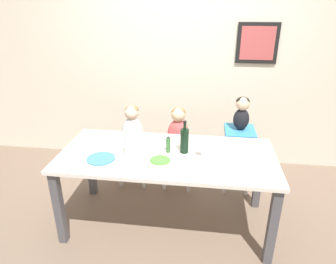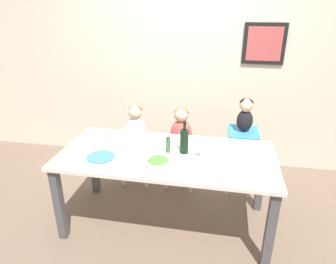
{
  "view_description": "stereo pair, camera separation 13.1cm",
  "coord_description": "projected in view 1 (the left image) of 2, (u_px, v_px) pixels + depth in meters",
  "views": [
    {
      "loc": [
        0.32,
        -2.32,
        1.97
      ],
      "look_at": [
        0.0,
        0.07,
        0.93
      ],
      "focal_mm": 32.0,
      "sensor_mm": 36.0,
      "label": 1
    },
    {
      "loc": [
        0.45,
        -2.3,
        1.97
      ],
      "look_at": [
        0.0,
        0.07,
        0.93
      ],
      "focal_mm": 32.0,
      "sensor_mm": 36.0,
      "label": 2
    }
  ],
  "objects": [
    {
      "name": "ground_plane",
      "position": [
        167.0,
        221.0,
        2.93
      ],
      "size": [
        14.0,
        14.0,
        0.0
      ],
      "primitive_type": "plane",
      "color": "#705B4C"
    },
    {
      "name": "wall_back",
      "position": [
        182.0,
        58.0,
        3.65
      ],
      "size": [
        10.0,
        0.09,
        2.7
      ],
      "color": "beige",
      "rests_on": "ground_plane"
    },
    {
      "name": "dining_table",
      "position": [
        167.0,
        163.0,
        2.67
      ],
      "size": [
        1.89,
        0.87,
        0.75
      ],
      "color": "silver",
      "rests_on": "ground_plane"
    },
    {
      "name": "chair_far_left",
      "position": [
        134.0,
        151.0,
        3.45
      ],
      "size": [
        0.37,
        0.43,
        0.48
      ],
      "color": "silver",
      "rests_on": "ground_plane"
    },
    {
      "name": "chair_far_center",
      "position": [
        178.0,
        154.0,
        3.39
      ],
      "size": [
        0.37,
        0.43,
        0.48
      ],
      "color": "silver",
      "rests_on": "ground_plane"
    },
    {
      "name": "chair_right_highchair",
      "position": [
        239.0,
        144.0,
        3.24
      ],
      "size": [
        0.32,
        0.36,
        0.73
      ],
      "color": "silver",
      "rests_on": "ground_plane"
    },
    {
      "name": "person_child_left",
      "position": [
        132.0,
        126.0,
        3.32
      ],
      "size": [
        0.24,
        0.18,
        0.47
      ],
      "color": "silver",
      "rests_on": "chair_far_left"
    },
    {
      "name": "person_child_center",
      "position": [
        178.0,
        128.0,
        3.26
      ],
      "size": [
        0.24,
        0.18,
        0.47
      ],
      "color": "#C64C4C",
      "rests_on": "chair_far_center"
    },
    {
      "name": "person_baby_right",
      "position": [
        242.0,
        111.0,
        3.09
      ],
      "size": [
        0.16,
        0.14,
        0.36
      ],
      "color": "black",
      "rests_on": "chair_right_highchair"
    },
    {
      "name": "wine_bottle",
      "position": [
        184.0,
        140.0,
        2.61
      ],
      "size": [
        0.08,
        0.08,
        0.3
      ],
      "color": "black",
      "rests_on": "dining_table"
    },
    {
      "name": "paper_towel_roll",
      "position": [
        130.0,
        142.0,
        2.57
      ],
      "size": [
        0.11,
        0.11,
        0.24
      ],
      "color": "white",
      "rests_on": "dining_table"
    },
    {
      "name": "wine_glass_near",
      "position": [
        202.0,
        144.0,
        2.53
      ],
      "size": [
        0.06,
        0.06,
        0.18
      ],
      "color": "white",
      "rests_on": "dining_table"
    },
    {
      "name": "salad_bowl_large",
      "position": [
        160.0,
        163.0,
        2.39
      ],
      "size": [
        0.2,
        0.2,
        0.09
      ],
      "color": "silver",
      "rests_on": "dining_table"
    },
    {
      "name": "dinner_plate_front_left",
      "position": [
        101.0,
        159.0,
        2.54
      ],
      "size": [
        0.24,
        0.24,
        0.01
      ],
      "color": "teal",
      "rests_on": "dining_table"
    },
    {
      "name": "dinner_plate_back_left",
      "position": [
        124.0,
        138.0,
        2.92
      ],
      "size": [
        0.24,
        0.24,
        0.01
      ],
      "color": "silver",
      "rests_on": "dining_table"
    },
    {
      "name": "dinner_plate_back_right",
      "position": [
        229.0,
        147.0,
        2.73
      ],
      "size": [
        0.24,
        0.24,
        0.01
      ],
      "color": "silver",
      "rests_on": "dining_table"
    },
    {
      "name": "dinner_plate_front_right",
      "position": [
        230.0,
        171.0,
        2.35
      ],
      "size": [
        0.24,
        0.24,
        0.01
      ],
      "color": "silver",
      "rests_on": "dining_table"
    },
    {
      "name": "condiment_bottle_hot_sauce",
      "position": [
        168.0,
        144.0,
        2.63
      ],
      "size": [
        0.04,
        0.04,
        0.16
      ],
      "color": "#336633",
      "rests_on": "dining_table"
    }
  ]
}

